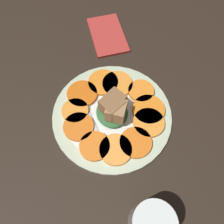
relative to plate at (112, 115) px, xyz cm
name	(u,v)px	position (x,y,z in cm)	size (l,w,h in cm)	color
table_slab	(112,117)	(0.00, 0.00, -1.52)	(120.00, 120.00, 2.00)	black
plate	(112,115)	(0.00, 0.00, 0.00)	(30.93, 30.93, 1.05)	beige
carrot_slice_0	(102,83)	(-9.69, -0.29, 1.04)	(8.27, 8.27, 0.93)	orange
carrot_slice_1	(82,94)	(-7.53, -6.33, 1.04)	(8.14, 8.14, 0.93)	#D56013
carrot_slice_2	(75,111)	(-2.99, -9.06, 1.04)	(6.94, 6.94, 0.93)	orange
carrot_slice_3	(79,127)	(1.60, -9.03, 1.04)	(7.64, 7.64, 0.93)	orange
carrot_slice_4	(95,146)	(7.48, -6.24, 1.04)	(7.38, 7.38, 0.93)	orange
carrot_slice_5	(116,149)	(9.57, -1.60, 1.04)	(7.81, 7.81, 0.93)	#F99539
carrot_slice_6	(136,142)	(9.09, 3.52, 1.04)	(7.82, 7.82, 0.93)	orange
carrot_slice_7	(149,123)	(4.95, 8.25, 1.04)	(7.94, 7.94, 0.93)	orange
carrot_slice_8	(149,109)	(1.41, 9.41, 1.04)	(8.42, 8.42, 0.93)	orange
carrot_slice_9	(141,91)	(-4.44, 9.25, 1.04)	(6.99, 6.99, 0.93)	orange
carrot_slice_10	(117,84)	(-8.16, 3.68, 1.04)	(8.36, 8.36, 0.93)	orange
center_pile	(114,108)	(0.07, 0.39, 3.66)	(8.95, 8.04, 6.57)	#2D6033
fork	(90,117)	(-0.38, -5.83, 0.78)	(18.37, 4.99, 0.40)	silver
water_glass	(150,223)	(26.13, 0.67, 5.17)	(7.75, 7.75, 11.38)	silver
napkin	(108,35)	(-27.78, 5.74, -0.12)	(16.86, 10.12, 0.80)	#B2332D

